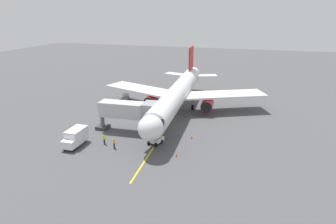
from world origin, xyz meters
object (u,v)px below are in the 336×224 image
at_px(ground_crew_marshaller, 104,139).
at_px(belt_loader_portside, 155,140).
at_px(baggage_cart_near_nose, 126,97).
at_px(safety_cone_nose_right, 176,155).
at_px(airplane, 178,94).
at_px(safety_cone_nose_left, 192,137).
at_px(box_truck_starboard_side, 75,137).
at_px(jet_bridge, 132,111).
at_px(ground_crew_loader, 153,138).
at_px(ground_crew_wing_walker, 114,143).

relative_size(ground_crew_marshaller, belt_loader_portside, 0.36).
bearing_deg(baggage_cart_near_nose, safety_cone_nose_right, 127.98).
bearing_deg(baggage_cart_near_nose, ground_crew_marshaller, 106.40).
relative_size(airplane, baggage_cart_near_nose, 13.74).
height_order(belt_loader_portside, safety_cone_nose_right, belt_loader_portside).
relative_size(baggage_cart_near_nose, safety_cone_nose_left, 5.33).
xyz_separation_m(ground_crew_marshaller, box_truck_starboard_side, (3.95, 1.70, 0.50)).
xyz_separation_m(jet_bridge, safety_cone_nose_right, (-9.39, 6.64, -3.49)).
relative_size(jet_bridge, ground_crew_loader, 6.70).
xyz_separation_m(baggage_cart_near_nose, box_truck_starboard_side, (-2.76, 24.50, 0.73)).
distance_m(ground_crew_loader, box_truck_starboard_side, 11.80).
bearing_deg(safety_cone_nose_right, ground_crew_loader, -36.02).
height_order(belt_loader_portside, safety_cone_nose_left, belt_loader_portside).
bearing_deg(ground_crew_loader, box_truck_starboard_side, 21.47).
bearing_deg(ground_crew_loader, baggage_cart_near_nose, -55.78).
distance_m(ground_crew_loader, safety_cone_nose_left, 6.39).
distance_m(ground_crew_marshaller, ground_crew_wing_walker, 2.31).
relative_size(ground_crew_marshaller, ground_crew_loader, 1.00).
bearing_deg(ground_crew_loader, airplane, -90.49).
relative_size(ground_crew_wing_walker, box_truck_starboard_side, 0.37).
relative_size(jet_bridge, belt_loader_portside, 2.42).
bearing_deg(box_truck_starboard_side, safety_cone_nose_left, -155.35).
bearing_deg(jet_bridge, ground_crew_marshaller, 68.17).
height_order(belt_loader_portside, box_truck_starboard_side, box_truck_starboard_side).
relative_size(ground_crew_loader, baggage_cart_near_nose, 0.58).
bearing_deg(box_truck_starboard_side, belt_loader_portside, -160.40).
xyz_separation_m(ground_crew_wing_walker, safety_cone_nose_left, (-10.37, -6.75, -0.61)).
xyz_separation_m(jet_bridge, belt_loader_portside, (-5.17, 3.45, -3.05)).
distance_m(airplane, ground_crew_wing_walker, 19.20).
relative_size(ground_crew_marshaller, safety_cone_nose_left, 3.11).
height_order(airplane, safety_cone_nose_right, airplane).
distance_m(airplane, ground_crew_loader, 15.07).
height_order(ground_crew_wing_walker, baggage_cart_near_nose, ground_crew_wing_walker).
distance_m(ground_crew_marshaller, safety_cone_nose_left, 13.81).
distance_m(ground_crew_wing_walker, ground_crew_loader, 6.03).
distance_m(baggage_cart_near_nose, box_truck_starboard_side, 24.67).
xyz_separation_m(jet_bridge, safety_cone_nose_left, (-10.17, -0.01, -3.49)).
bearing_deg(ground_crew_wing_walker, jet_bridge, -91.75).
xyz_separation_m(jet_bridge, box_truck_starboard_side, (6.28, 7.53, -2.38)).
bearing_deg(safety_cone_nose_right, belt_loader_portside, -37.06).
bearing_deg(safety_cone_nose_left, airplane, -65.07).
height_order(jet_bridge, ground_crew_loader, jet_bridge).
bearing_deg(ground_crew_loader, ground_crew_marshaller, 20.40).
height_order(ground_crew_loader, safety_cone_nose_left, ground_crew_loader).
relative_size(jet_bridge, ground_crew_marshaller, 6.70).
bearing_deg(box_truck_starboard_side, jet_bridge, -129.83).
height_order(airplane, baggage_cart_near_nose, airplane).
height_order(ground_crew_loader, box_truck_starboard_side, box_truck_starboard_side).
relative_size(ground_crew_loader, safety_cone_nose_right, 3.11).
relative_size(belt_loader_portside, safety_cone_nose_right, 8.60).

